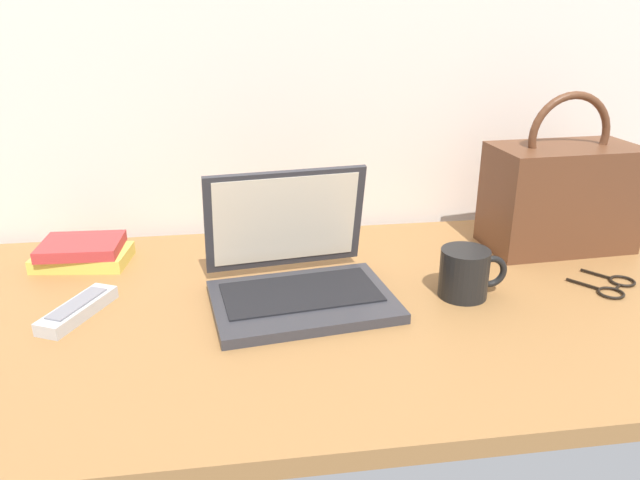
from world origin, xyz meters
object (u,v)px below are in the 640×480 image
Objects in this scene: laptop at (296,272)px; book_stack at (82,253)px; coffee_mug at (466,272)px; handbag at (561,195)px; remote_control_near at (78,309)px; eyeglasses at (615,287)px.

laptop reaches higher than book_stack.
handbag is (0.28, 0.20, 0.07)m from coffee_mug.
laptop reaches higher than remote_control_near.
laptop is 1.75× the size of book_stack.
book_stack is (-0.41, 0.20, -0.02)m from laptop.
laptop reaches higher than eyeglasses.
book_stack is (-1.00, 0.26, 0.02)m from eyeglasses.
coffee_mug reaches higher than book_stack.
laptop is at bearing -26.24° from book_stack.
eyeglasses is 0.42× the size of handbag.
coffee_mug reaches higher than eyeglasses.
remote_control_near is (-0.37, -0.02, -0.03)m from laptop.
laptop is 1.02× the size of handbag.
handbag reaches higher than coffee_mug.
eyeglasses is (0.96, -0.03, -0.01)m from remote_control_near.
book_stack is (-0.04, 0.23, 0.01)m from remote_control_near.
remote_control_near is at bearing 178.19° from coffee_mug.
coffee_mug is at bearing -8.78° from laptop.
remote_control_near is at bearing -176.21° from laptop.
laptop is at bearing 174.18° from eyeglasses.
remote_control_near is at bearing 177.92° from eyeglasses.
eyeglasses is 0.71× the size of book_stack.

